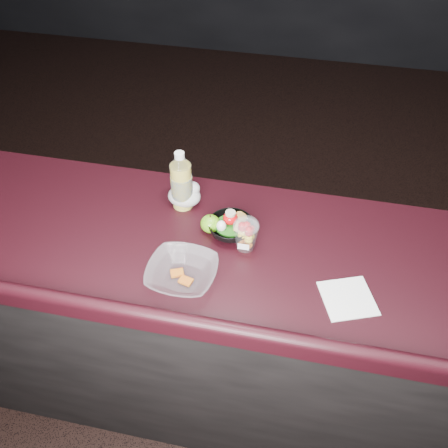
{
  "coord_description": "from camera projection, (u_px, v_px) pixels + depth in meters",
  "views": [
    {
      "loc": [
        0.22,
        -0.89,
        2.3
      ],
      "look_at": [
        -0.04,
        0.32,
        1.1
      ],
      "focal_mm": 40.0,
      "sensor_mm": 36.0,
      "label": 1
    }
  ],
  "objects": [
    {
      "name": "takeout_bowl",
      "position": [
        182.0,
        273.0,
        1.64
      ],
      "size": [
        0.24,
        0.24,
        0.06
      ],
      "rotation": [
        0.0,
        0.0,
        -0.05
      ],
      "color": "silver",
      "rests_on": "counter"
    },
    {
      "name": "snack_bowl",
      "position": [
        230.0,
        227.0,
        1.79
      ],
      "size": [
        0.2,
        0.2,
        0.09
      ],
      "rotation": [
        0.0,
        0.0,
        0.26
      ],
      "color": "black",
      "rests_on": "counter"
    },
    {
      "name": "plastic_bag",
      "position": [
        185.0,
        195.0,
        1.9
      ],
      "size": [
        0.13,
        0.1,
        0.09
      ],
      "color": "silver",
      "rests_on": "counter"
    },
    {
      "name": "paper_napkin",
      "position": [
        348.0,
        298.0,
        1.59
      ],
      "size": [
        0.21,
        0.21,
        0.0
      ],
      "primitive_type": "cube",
      "rotation": [
        0.0,
        0.0,
        0.37
      ],
      "color": "white",
      "rests_on": "counter"
    },
    {
      "name": "green_apple",
      "position": [
        210.0,
        224.0,
        1.8
      ],
      "size": [
        0.07,
        0.07,
        0.08
      ],
      "color": "#2D780D",
      "rests_on": "counter"
    },
    {
      "name": "counter",
      "position": [
        232.0,
        329.0,
        2.11
      ],
      "size": [
        4.06,
        0.71,
        1.02
      ],
      "color": "black",
      "rests_on": "ground"
    },
    {
      "name": "lemonade_bottle",
      "position": [
        182.0,
        184.0,
        1.85
      ],
      "size": [
        0.08,
        0.08,
        0.25
      ],
      "color": "gold",
      "rests_on": "counter"
    },
    {
      "name": "fruit_cup",
      "position": [
        246.0,
        233.0,
        1.72
      ],
      "size": [
        0.09,
        0.09,
        0.13
      ],
      "color": "white",
      "rests_on": "counter"
    },
    {
      "name": "room_shell",
      "position": [
        210.0,
        72.0,
        0.99
      ],
      "size": [
        8.0,
        8.0,
        8.0
      ],
      "color": "black",
      "rests_on": "ground"
    }
  ]
}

